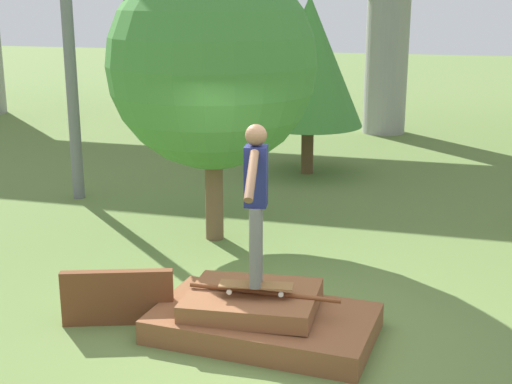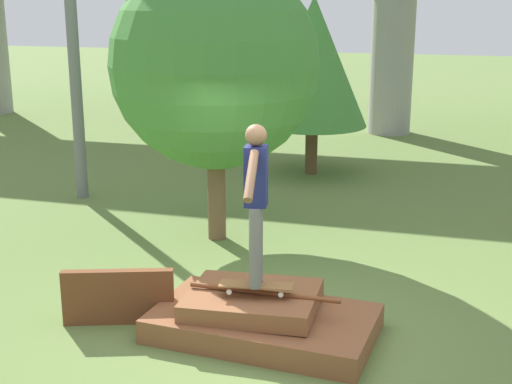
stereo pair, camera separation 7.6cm
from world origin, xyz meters
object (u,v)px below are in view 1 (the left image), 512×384
at_px(skater, 256,194).
at_px(tree_behind_right, 212,65).
at_px(tree_behind_left, 309,62).
at_px(skateboard, 256,286).

xyz_separation_m(skater, tree_behind_right, (-1.45, 2.91, 0.98)).
height_order(tree_behind_left, tree_behind_right, tree_behind_right).
relative_size(skateboard, tree_behind_right, 0.19).
relative_size(skater, tree_behind_left, 0.48).
xyz_separation_m(tree_behind_left, tree_behind_right, (-0.49, -4.36, 0.31)).
bearing_deg(tree_behind_right, tree_behind_left, 83.59).
height_order(skater, tree_behind_left, tree_behind_left).
height_order(skateboard, skater, skater).
distance_m(skater, tree_behind_right, 3.39).
bearing_deg(tree_behind_left, skater, -82.46).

